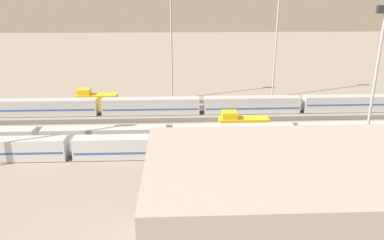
{
  "coord_description": "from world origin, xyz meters",
  "views": [
    {
      "loc": [
        8.6,
        79.03,
        27.79
      ],
      "look_at": [
        5.25,
        4.73,
        2.5
      ],
      "focal_mm": 35.36,
      "sensor_mm": 36.0,
      "label": 1
    }
  ],
  "objects": [
    {
      "name": "ground_plane",
      "position": [
        0.0,
        0.0,
        0.0
      ],
      "size": [
        400.0,
        400.0,
        0.0
      ],
      "primitive_type": "plane",
      "color": "gray"
    },
    {
      "name": "track_bed_0",
      "position": [
        0.0,
        -17.5,
        0.06
      ],
      "size": [
        140.0,
        2.8,
        0.12
      ],
      "primitive_type": "cube",
      "color": "#3D3833",
      "rests_on": "ground_plane"
    },
    {
      "name": "track_bed_1",
      "position": [
        0.0,
        -12.5,
        0.06
      ],
      "size": [
        140.0,
        2.8,
        0.12
      ],
      "primitive_type": "cube",
      "color": "#3D3833",
      "rests_on": "ground_plane"
    },
    {
      "name": "track_bed_2",
      "position": [
        0.0,
        -7.5,
        0.06
      ],
      "size": [
        140.0,
        2.8,
        0.12
      ],
      "primitive_type": "cube",
      "color": "#3D3833",
      "rests_on": "ground_plane"
    },
    {
      "name": "track_bed_3",
      "position": [
        0.0,
        -2.5,
        0.06
      ],
      "size": [
        140.0,
        2.8,
        0.12
      ],
      "primitive_type": "cube",
      "color": "#4C443D",
      "rests_on": "ground_plane"
    },
    {
      "name": "track_bed_4",
      "position": [
        0.0,
        2.5,
        0.06
      ],
      "size": [
        140.0,
        2.8,
        0.12
      ],
      "primitive_type": "cube",
      "color": "#3D3833",
      "rests_on": "ground_plane"
    },
    {
      "name": "track_bed_5",
      "position": [
        0.0,
        7.5,
        0.06
      ],
      "size": [
        140.0,
        2.8,
        0.12
      ],
      "primitive_type": "cube",
      "color": "#4C443D",
      "rests_on": "ground_plane"
    },
    {
      "name": "track_bed_6",
      "position": [
        0.0,
        12.5,
        0.06
      ],
      "size": [
        140.0,
        2.8,
        0.12
      ],
      "primitive_type": "cube",
      "color": "#3D3833",
      "rests_on": "ground_plane"
    },
    {
      "name": "track_bed_7",
      "position": [
        0.0,
        17.5,
        0.06
      ],
      "size": [
        140.0,
        2.8,
        0.12
      ],
      "primitive_type": "cube",
      "color": "#4C443D",
      "rests_on": "ground_plane"
    },
    {
      "name": "train_on_track_6",
      "position": [
        9.84,
        12.5,
        2.02
      ],
      "size": [
        95.6,
        3.0,
        3.8
      ],
      "color": "#B7BABF",
      "rests_on": "ground_plane"
    },
    {
      "name": "train_on_track_1",
      "position": [
        28.44,
        -12.5,
        2.16
      ],
      "size": [
        10.0,
        3.0,
        5.0
      ],
      "color": "gold",
      "rests_on": "ground_plane"
    },
    {
      "name": "train_on_track_5",
      "position": [
        -4.82,
        7.5,
        2.16
      ],
      "size": [
        10.0,
        3.0,
        5.0
      ],
      "color": "gold",
      "rests_on": "ground_plane"
    },
    {
      "name": "train_on_track_2",
      "position": [
        4.54,
        -7.5,
        2.04
      ],
      "size": [
        139.0,
        3.06,
        4.4
      ],
      "color": "#285193",
      "rests_on": "ground_plane"
    },
    {
      "name": "train_on_track_7",
      "position": [
        5.03,
        17.5,
        2.07
      ],
      "size": [
        90.6,
        3.06,
        4.4
      ],
      "color": "#1E6B9E",
      "rests_on": "ground_plane"
    },
    {
      "name": "light_mast_0",
      "position": [
        9.48,
        -20.69,
        18.43
      ],
      "size": [
        2.8,
        0.7,
        29.22
      ],
      "color": "#9EA0A5",
      "rests_on": "ground_plane"
    },
    {
      "name": "light_mast_2",
      "position": [
        -18.29,
        -21.48,
        19.99
      ],
      "size": [
        2.8,
        0.7,
        32.12
      ],
      "color": "#9EA0A5",
      "rests_on": "ground_plane"
    },
    {
      "name": "light_mast_3",
      "position": [
        -23.19,
        21.46,
        16.61
      ],
      "size": [
        2.8,
        0.7,
        25.89
      ],
      "color": "#9EA0A5",
      "rests_on": "ground_plane"
    },
    {
      "name": "maintenance_shed",
      "position": [
        -7.45,
        46.95,
        6.43
      ],
      "size": [
        38.05,
        18.45,
        12.87
      ],
      "primitive_type": "cube",
      "color": "#9E9389",
      "rests_on": "ground_plane"
    }
  ]
}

